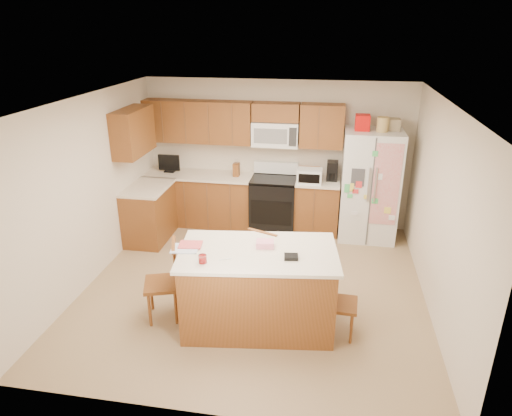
% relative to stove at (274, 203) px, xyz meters
% --- Properties ---
extents(ground, '(4.50, 4.50, 0.00)m').
position_rel_stove_xyz_m(ground, '(0.00, -1.94, -0.47)').
color(ground, tan).
rests_on(ground, ground).
extents(room_shell, '(4.60, 4.60, 2.52)m').
position_rel_stove_xyz_m(room_shell, '(0.00, -1.94, 0.97)').
color(room_shell, beige).
rests_on(room_shell, ground).
extents(cabinetry, '(3.36, 1.56, 2.15)m').
position_rel_stove_xyz_m(cabinetry, '(-0.98, -0.15, 0.44)').
color(cabinetry, brown).
rests_on(cabinetry, ground).
extents(stove, '(0.76, 0.65, 1.13)m').
position_rel_stove_xyz_m(stove, '(0.00, 0.00, 0.00)').
color(stove, black).
rests_on(stove, ground).
extents(refrigerator, '(0.90, 0.79, 2.04)m').
position_rel_stove_xyz_m(refrigerator, '(1.57, -0.06, 0.45)').
color(refrigerator, white).
rests_on(refrigerator, ground).
extents(island, '(1.93, 1.25, 1.06)m').
position_rel_stove_xyz_m(island, '(0.18, -2.75, 0.02)').
color(island, brown).
rests_on(island, ground).
extents(windsor_chair_left, '(0.52, 0.53, 0.99)m').
position_rel_stove_xyz_m(windsor_chair_left, '(-0.95, -2.79, -0.01)').
color(windsor_chair_left, brown).
rests_on(windsor_chair_left, ground).
extents(windsor_chair_back, '(0.54, 0.53, 0.99)m').
position_rel_stove_xyz_m(windsor_chair_back, '(0.21, -2.13, -0.01)').
color(windsor_chair_back, brown).
rests_on(windsor_chair_back, ground).
extents(windsor_chair_right, '(0.37, 0.39, 0.86)m').
position_rel_stove_xyz_m(windsor_chair_right, '(1.12, -2.78, -0.07)').
color(windsor_chair_right, brown).
rests_on(windsor_chair_right, ground).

